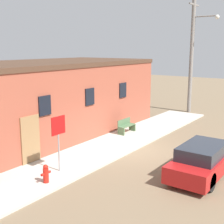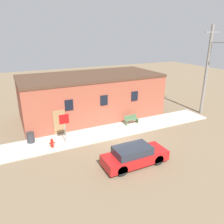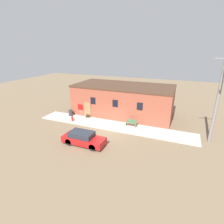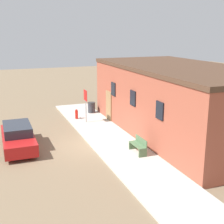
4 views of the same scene
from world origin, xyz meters
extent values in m
plane|color=#7A664C|center=(0.00, 0.00, 0.00)|extent=(80.00, 80.00, 0.00)
cube|color=#BCB7AD|center=(0.00, 1.40, 0.05)|extent=(19.88, 2.80, 0.11)
cube|color=#9E4C38|center=(-0.18, 6.00, 2.03)|extent=(13.64, 6.39, 4.06)
cube|color=#4C3323|center=(-0.18, 6.00, 4.18)|extent=(13.74, 6.49, 0.24)
cube|color=black|center=(-3.36, 2.77, 2.52)|extent=(0.70, 0.08, 0.90)
cube|color=black|center=(-0.18, 2.77, 2.52)|extent=(0.70, 0.08, 0.90)
cube|color=black|center=(3.00, 2.77, 2.52)|extent=(0.70, 0.08, 0.90)
cube|color=#937047|center=(-4.27, 2.77, 1.10)|extent=(1.00, 0.08, 2.20)
cylinder|color=red|center=(-5.37, 0.65, 0.39)|extent=(0.21, 0.21, 0.56)
sphere|color=red|center=(-5.37, 0.65, 0.72)|extent=(0.19, 0.19, 0.19)
cylinder|color=red|center=(-5.53, 0.65, 0.47)|extent=(0.12, 0.10, 0.10)
cylinder|color=red|center=(-5.21, 0.65, 0.47)|extent=(0.12, 0.10, 0.10)
cylinder|color=gray|center=(-4.26, 1.06, 1.26)|extent=(0.06, 0.06, 2.30)
cube|color=red|center=(-4.26, 1.04, 2.03)|extent=(0.75, 0.02, 0.75)
cube|color=#4C6B47|center=(1.64, 1.96, 0.32)|extent=(0.08, 0.44, 0.42)
cube|color=#4C6B47|center=(2.86, 1.96, 0.32)|extent=(0.08, 0.44, 0.42)
cube|color=#4C6B47|center=(2.25, 1.96, 0.55)|extent=(1.30, 0.44, 0.04)
cube|color=#4C6B47|center=(2.25, 2.16, 0.75)|extent=(1.30, 0.04, 0.36)
cylinder|color=#333338|center=(-6.69, 2.21, 0.49)|extent=(0.56, 0.56, 0.76)
cylinder|color=#2D2D2D|center=(-6.69, 2.21, 0.90)|extent=(0.59, 0.59, 0.06)
cylinder|color=gray|center=(10.71, 1.51, 4.48)|extent=(0.30, 0.30, 8.97)
cylinder|color=gray|center=(10.71, 0.61, 7.35)|extent=(0.10, 1.80, 0.10)
cube|color=gray|center=(10.71, 1.51, 8.25)|extent=(1.80, 0.10, 0.10)
cylinder|color=black|center=(0.39, -3.09, 0.35)|extent=(0.70, 0.20, 0.70)
cylinder|color=black|center=(0.39, -4.54, 0.35)|extent=(0.70, 0.20, 0.70)
cylinder|color=black|center=(-2.29, -3.09, 0.35)|extent=(0.70, 0.20, 0.70)
cylinder|color=black|center=(-2.29, -4.54, 0.35)|extent=(0.70, 0.20, 0.70)
cube|color=red|center=(-0.95, -3.82, 0.51)|extent=(4.32, 1.65, 0.64)
cube|color=#282D38|center=(-1.17, -3.82, 1.08)|extent=(2.37, 1.45, 0.50)
camera|label=1|loc=(-12.84, -7.72, 5.09)|focal=50.00mm
camera|label=2|loc=(-7.74, -14.26, 8.06)|focal=35.00mm
camera|label=3|loc=(7.46, -17.00, 9.02)|focal=28.00mm
camera|label=4|loc=(16.14, -4.80, 6.32)|focal=50.00mm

